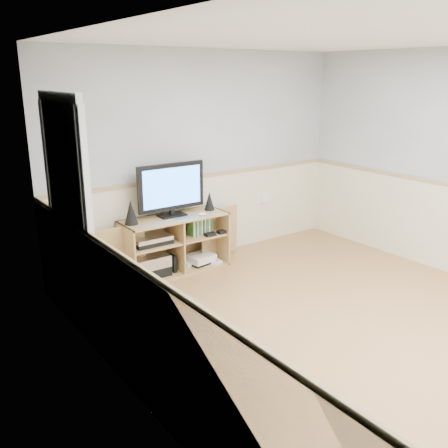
{
  "coord_description": "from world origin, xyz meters",
  "views": [
    {
      "loc": [
        -3.27,
        -2.79,
        2.2
      ],
      "look_at": [
        -0.42,
        1.2,
        0.73
      ],
      "focal_mm": 40.0,
      "sensor_mm": 36.0,
      "label": 1
    }
  ],
  "objects_px": {
    "monitor": "(171,188)",
    "keyboard": "(187,218)",
    "media_cabinet": "(173,242)",
    "game_consoles": "(199,259)"
  },
  "relations": [
    {
      "from": "monitor",
      "to": "keyboard",
      "type": "xyz_separation_m",
      "value": [
        0.09,
        -0.19,
        -0.32
      ]
    },
    {
      "from": "media_cabinet",
      "to": "game_consoles",
      "type": "distance_m",
      "value": 0.42
    },
    {
      "from": "game_consoles",
      "to": "media_cabinet",
      "type": "bearing_deg",
      "value": 168.02
    },
    {
      "from": "keyboard",
      "to": "game_consoles",
      "type": "bearing_deg",
      "value": 34.33
    },
    {
      "from": "media_cabinet",
      "to": "keyboard",
      "type": "height_order",
      "value": "keyboard"
    },
    {
      "from": "media_cabinet",
      "to": "keyboard",
      "type": "xyz_separation_m",
      "value": [
        0.09,
        -0.2,
        0.32
      ]
    },
    {
      "from": "media_cabinet",
      "to": "keyboard",
      "type": "relative_size",
      "value": 6.67
    },
    {
      "from": "media_cabinet",
      "to": "monitor",
      "type": "xyz_separation_m",
      "value": [
        -0.0,
        -0.01,
        0.65
      ]
    },
    {
      "from": "monitor",
      "to": "game_consoles",
      "type": "bearing_deg",
      "value": -10.72
    },
    {
      "from": "monitor",
      "to": "keyboard",
      "type": "height_order",
      "value": "monitor"
    }
  ]
}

